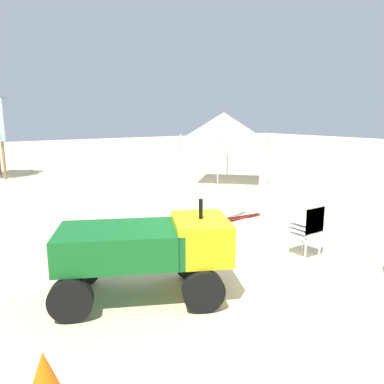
{
  "coord_description": "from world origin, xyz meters",
  "views": [
    {
      "loc": [
        -4.14,
        -3.99,
        2.71
      ],
      "look_at": [
        0.0,
        2.11,
        1.21
      ],
      "focal_mm": 35.19,
      "sensor_mm": 36.0,
      "label": 1
    }
  ],
  "objects_px": {
    "popup_canopy": "(224,124)",
    "traffic_cone_near": "(44,377)",
    "utility_cart": "(147,248)",
    "stacked_plastic_chairs": "(309,225)",
    "surfboard_pile": "(229,216)"
  },
  "relations": [
    {
      "from": "stacked_plastic_chairs",
      "to": "traffic_cone_near",
      "type": "distance_m",
      "value": 5.29
    },
    {
      "from": "surfboard_pile",
      "to": "popup_canopy",
      "type": "relative_size",
      "value": 0.83
    },
    {
      "from": "popup_canopy",
      "to": "traffic_cone_near",
      "type": "relative_size",
      "value": 5.23
    },
    {
      "from": "surfboard_pile",
      "to": "popup_canopy",
      "type": "bearing_deg",
      "value": 52.91
    },
    {
      "from": "utility_cart",
      "to": "popup_canopy",
      "type": "distance_m",
      "value": 10.27
    },
    {
      "from": "popup_canopy",
      "to": "surfboard_pile",
      "type": "bearing_deg",
      "value": -127.09
    },
    {
      "from": "utility_cart",
      "to": "popup_canopy",
      "type": "height_order",
      "value": "popup_canopy"
    },
    {
      "from": "surfboard_pile",
      "to": "traffic_cone_near",
      "type": "bearing_deg",
      "value": -144.55
    },
    {
      "from": "surfboard_pile",
      "to": "popup_canopy",
      "type": "distance_m",
      "value": 6.15
    },
    {
      "from": "utility_cart",
      "to": "stacked_plastic_chairs",
      "type": "bearing_deg",
      "value": -5.01
    },
    {
      "from": "utility_cart",
      "to": "stacked_plastic_chairs",
      "type": "height_order",
      "value": "utility_cart"
    },
    {
      "from": "utility_cart",
      "to": "traffic_cone_near",
      "type": "xyz_separation_m",
      "value": [
        -1.82,
        -1.38,
        -0.51
      ]
    },
    {
      "from": "stacked_plastic_chairs",
      "to": "popup_canopy",
      "type": "xyz_separation_m",
      "value": [
        3.86,
        7.44,
        1.75
      ]
    },
    {
      "from": "stacked_plastic_chairs",
      "to": "traffic_cone_near",
      "type": "xyz_separation_m",
      "value": [
        -5.16,
        -1.09,
        -0.38
      ]
    },
    {
      "from": "utility_cart",
      "to": "surfboard_pile",
      "type": "relative_size",
      "value": 1.19
    }
  ]
}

